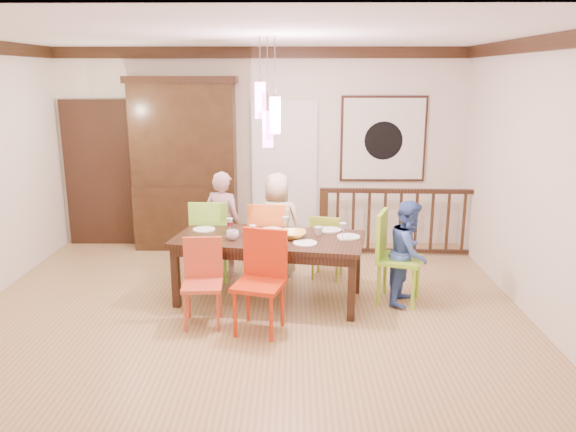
{
  "coord_description": "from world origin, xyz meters",
  "views": [
    {
      "loc": [
        0.49,
        -5.79,
        2.51
      ],
      "look_at": [
        0.43,
        0.4,
        0.95
      ],
      "focal_mm": 35.0,
      "sensor_mm": 36.0,
      "label": 1
    }
  ],
  "objects_px": {
    "china_hutch": "(185,164)",
    "balustrade": "(400,221)",
    "dining_table": "(269,244)",
    "person_end_right": "(409,253)",
    "person_far_mid": "(277,224)",
    "chair_end_right": "(400,252)",
    "person_far_left": "(223,224)",
    "chair_far_left": "(212,233)"
  },
  "relations": [
    {
      "from": "china_hutch",
      "to": "balustrade",
      "type": "height_order",
      "value": "china_hutch"
    },
    {
      "from": "dining_table",
      "to": "balustrade",
      "type": "height_order",
      "value": "balustrade"
    },
    {
      "from": "balustrade",
      "to": "person_end_right",
      "type": "bearing_deg",
      "value": -95.41
    },
    {
      "from": "person_far_mid",
      "to": "balustrade",
      "type": "bearing_deg",
      "value": -142.72
    },
    {
      "from": "china_hutch",
      "to": "person_end_right",
      "type": "xyz_separation_m",
      "value": [
        2.88,
        -2.11,
        -0.66
      ]
    },
    {
      "from": "person_end_right",
      "to": "person_far_mid",
      "type": "bearing_deg",
      "value": 82.02
    },
    {
      "from": "balustrade",
      "to": "person_far_mid",
      "type": "xyz_separation_m",
      "value": [
        -1.73,
        -0.85,
        0.17
      ]
    },
    {
      "from": "chair_end_right",
      "to": "person_end_right",
      "type": "height_order",
      "value": "person_end_right"
    },
    {
      "from": "person_far_left",
      "to": "china_hutch",
      "type": "bearing_deg",
      "value": -39.48
    },
    {
      "from": "chair_far_left",
      "to": "chair_end_right",
      "type": "height_order",
      "value": "chair_end_right"
    },
    {
      "from": "person_far_mid",
      "to": "person_end_right",
      "type": "distance_m",
      "value": 1.76
    },
    {
      "from": "chair_end_right",
      "to": "chair_far_left",
      "type": "bearing_deg",
      "value": 90.48
    },
    {
      "from": "person_far_mid",
      "to": "person_end_right",
      "type": "relative_size",
      "value": 1.13
    },
    {
      "from": "person_far_left",
      "to": "person_end_right",
      "type": "bearing_deg",
      "value": 178.57
    },
    {
      "from": "chair_far_left",
      "to": "person_end_right",
      "type": "distance_m",
      "value": 2.44
    },
    {
      "from": "chair_end_right",
      "to": "dining_table",
      "type": "bearing_deg",
      "value": 107.62
    },
    {
      "from": "dining_table",
      "to": "balustrade",
      "type": "distance_m",
      "value": 2.48
    },
    {
      "from": "dining_table",
      "to": "chair_far_left",
      "type": "height_order",
      "value": "chair_far_left"
    },
    {
      "from": "dining_table",
      "to": "balustrade",
      "type": "bearing_deg",
      "value": 53.61
    },
    {
      "from": "balustrade",
      "to": "person_far_left",
      "type": "xyz_separation_m",
      "value": [
        -2.42,
        -0.87,
        0.18
      ]
    },
    {
      "from": "chair_end_right",
      "to": "person_far_mid",
      "type": "height_order",
      "value": "person_far_mid"
    },
    {
      "from": "china_hutch",
      "to": "person_end_right",
      "type": "bearing_deg",
      "value": -36.19
    },
    {
      "from": "chair_end_right",
      "to": "person_far_left",
      "type": "relative_size",
      "value": 0.77
    },
    {
      "from": "china_hutch",
      "to": "person_far_left",
      "type": "distance_m",
      "value": 1.51
    },
    {
      "from": "balustrade",
      "to": "person_far_mid",
      "type": "bearing_deg",
      "value": -151.9
    },
    {
      "from": "person_far_left",
      "to": "person_end_right",
      "type": "relative_size",
      "value": 1.15
    },
    {
      "from": "dining_table",
      "to": "person_far_mid",
      "type": "distance_m",
      "value": 0.86
    },
    {
      "from": "china_hutch",
      "to": "person_end_right",
      "type": "distance_m",
      "value": 3.63
    },
    {
      "from": "china_hutch",
      "to": "person_end_right",
      "type": "relative_size",
      "value": 2.12
    },
    {
      "from": "dining_table",
      "to": "person_end_right",
      "type": "xyz_separation_m",
      "value": [
        1.56,
        -0.06,
        -0.08
      ]
    },
    {
      "from": "dining_table",
      "to": "chair_end_right",
      "type": "bearing_deg",
      "value": 8.42
    },
    {
      "from": "dining_table",
      "to": "chair_end_right",
      "type": "xyz_separation_m",
      "value": [
        1.47,
        -0.04,
        -0.07
      ]
    },
    {
      "from": "china_hutch",
      "to": "person_far_left",
      "type": "relative_size",
      "value": 1.85
    },
    {
      "from": "person_far_mid",
      "to": "person_end_right",
      "type": "xyz_separation_m",
      "value": [
        1.5,
        -0.91,
        -0.08
      ]
    },
    {
      "from": "person_far_left",
      "to": "person_end_right",
      "type": "distance_m",
      "value": 2.36
    },
    {
      "from": "dining_table",
      "to": "person_far_mid",
      "type": "bearing_deg",
      "value": 95.7
    },
    {
      "from": "chair_end_right",
      "to": "china_hutch",
      "type": "height_order",
      "value": "china_hutch"
    },
    {
      "from": "china_hutch",
      "to": "person_far_left",
      "type": "bearing_deg",
      "value": -60.26
    },
    {
      "from": "balustrade",
      "to": "dining_table",
      "type": "bearing_deg",
      "value": -134.43
    },
    {
      "from": "chair_far_left",
      "to": "person_far_left",
      "type": "relative_size",
      "value": 0.76
    },
    {
      "from": "person_far_left",
      "to": "person_far_mid",
      "type": "height_order",
      "value": "person_far_left"
    },
    {
      "from": "chair_end_right",
      "to": "balustrade",
      "type": "bearing_deg",
      "value": 8.68
    }
  ]
}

